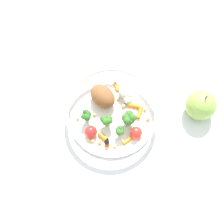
% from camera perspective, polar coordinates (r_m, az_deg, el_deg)
% --- Properties ---
extents(ground_plane, '(2.40, 2.40, 0.00)m').
position_cam_1_polar(ground_plane, '(0.76, -0.64, -1.57)').
color(ground_plane, white).
extents(food_container, '(0.24, 0.24, 0.06)m').
position_cam_1_polar(food_container, '(0.74, 0.14, 0.48)').
color(food_container, white).
rests_on(food_container, ground_plane).
extents(loose_apple, '(0.08, 0.08, 0.09)m').
position_cam_1_polar(loose_apple, '(0.77, 17.43, 1.37)').
color(loose_apple, '#8CB74C').
rests_on(loose_apple, ground_plane).
extents(folded_napkin, '(0.15, 0.14, 0.01)m').
position_cam_1_polar(folded_napkin, '(0.78, -15.50, -2.61)').
color(folded_napkin, white).
rests_on(folded_napkin, ground_plane).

